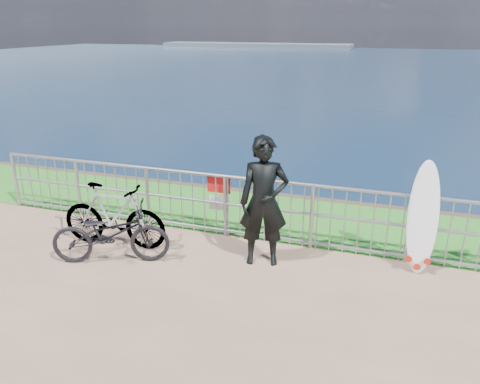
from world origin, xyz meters
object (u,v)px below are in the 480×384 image
(surfer, at_px, (264,202))
(bicycle_far, at_px, (114,215))
(bicycle_near, at_px, (111,234))
(surfboard, at_px, (422,222))

(surfer, distance_m, bicycle_far, 2.55)
(bicycle_near, bearing_deg, surfboard, -95.94)
(bicycle_near, distance_m, bicycle_far, 0.57)
(surfboard, distance_m, bicycle_near, 4.70)
(surfboard, bearing_deg, surfer, -167.02)
(surfboard, xyz_separation_m, bicycle_far, (-4.78, -0.76, -0.23))
(surfboard, bearing_deg, bicycle_near, -164.40)
(surfer, xyz_separation_m, bicycle_far, (-2.50, -0.23, -0.46))
(bicycle_near, height_order, bicycle_far, bicycle_far)
(surfer, xyz_separation_m, bicycle_near, (-2.24, -0.74, -0.53))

